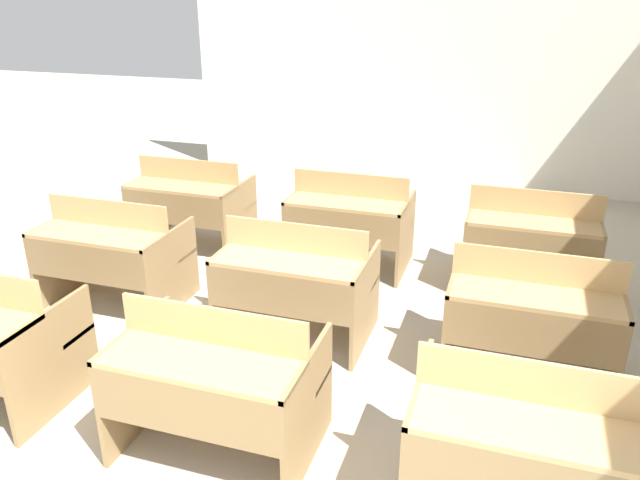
{
  "coord_description": "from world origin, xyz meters",
  "views": [
    {
      "loc": [
        1.27,
        -1.19,
        2.44
      ],
      "look_at": [
        -0.01,
        2.77,
        0.74
      ],
      "focal_mm": 35.0,
      "sensor_mm": 36.0,
      "label": 1
    }
  ],
  "objects_px": {
    "bench_front_center": "(216,380)",
    "bench_second_center": "(295,280)",
    "bench_third_center": "(350,220)",
    "bench_third_right": "(531,240)",
    "bench_second_right": "(532,315)",
    "bench_third_left": "(190,203)",
    "bench_front_right": "(526,443)",
    "bench_second_left": "(112,252)"
  },
  "relations": [
    {
      "from": "bench_second_left",
      "to": "bench_third_right",
      "type": "xyz_separation_m",
      "value": [
        3.21,
        1.32,
        0.0
      ]
    },
    {
      "from": "bench_second_left",
      "to": "bench_front_right",
      "type": "bearing_deg",
      "value": -22.55
    },
    {
      "from": "bench_front_right",
      "to": "bench_third_left",
      "type": "height_order",
      "value": "same"
    },
    {
      "from": "bench_front_center",
      "to": "bench_third_center",
      "type": "height_order",
      "value": "same"
    },
    {
      "from": "bench_front_right",
      "to": "bench_third_center",
      "type": "height_order",
      "value": "same"
    },
    {
      "from": "bench_second_left",
      "to": "bench_second_center",
      "type": "relative_size",
      "value": 1.0
    },
    {
      "from": "bench_second_left",
      "to": "bench_second_right",
      "type": "xyz_separation_m",
      "value": [
        3.23,
        -0.03,
        0.0
      ]
    },
    {
      "from": "bench_front_center",
      "to": "bench_front_right",
      "type": "height_order",
      "value": "same"
    },
    {
      "from": "bench_front_center",
      "to": "bench_second_center",
      "type": "height_order",
      "value": "same"
    },
    {
      "from": "bench_front_center",
      "to": "bench_second_center",
      "type": "relative_size",
      "value": 1.0
    },
    {
      "from": "bench_second_center",
      "to": "bench_third_left",
      "type": "relative_size",
      "value": 1.0
    },
    {
      "from": "bench_front_right",
      "to": "bench_second_left",
      "type": "relative_size",
      "value": 1.0
    },
    {
      "from": "bench_second_center",
      "to": "bench_third_left",
      "type": "xyz_separation_m",
      "value": [
        -1.6,
        1.34,
        0.0
      ]
    },
    {
      "from": "bench_second_right",
      "to": "bench_second_left",
      "type": "bearing_deg",
      "value": 179.39
    },
    {
      "from": "bench_second_right",
      "to": "bench_third_left",
      "type": "distance_m",
      "value": 3.51
    },
    {
      "from": "bench_third_right",
      "to": "bench_second_center",
      "type": "bearing_deg",
      "value": -140.31
    },
    {
      "from": "bench_front_center",
      "to": "bench_third_right",
      "type": "height_order",
      "value": "same"
    },
    {
      "from": "bench_second_left",
      "to": "bench_second_right",
      "type": "distance_m",
      "value": 3.23
    },
    {
      "from": "bench_second_right",
      "to": "bench_third_center",
      "type": "relative_size",
      "value": 1.0
    },
    {
      "from": "bench_third_right",
      "to": "bench_front_center",
      "type": "bearing_deg",
      "value": -121.25
    },
    {
      "from": "bench_front_right",
      "to": "bench_front_center",
      "type": "bearing_deg",
      "value": 179.86
    },
    {
      "from": "bench_front_center",
      "to": "bench_second_right",
      "type": "relative_size",
      "value": 1.0
    },
    {
      "from": "bench_second_left",
      "to": "bench_third_right",
      "type": "height_order",
      "value": "same"
    },
    {
      "from": "bench_third_center",
      "to": "bench_third_right",
      "type": "xyz_separation_m",
      "value": [
        1.59,
        -0.0,
        0.0
      ]
    },
    {
      "from": "bench_front_center",
      "to": "bench_third_right",
      "type": "bearing_deg",
      "value": 58.75
    },
    {
      "from": "bench_second_left",
      "to": "bench_second_center",
      "type": "height_order",
      "value": "same"
    },
    {
      "from": "bench_front_right",
      "to": "bench_second_right",
      "type": "xyz_separation_m",
      "value": [
        0.01,
        1.3,
        0.0
      ]
    },
    {
      "from": "bench_front_center",
      "to": "bench_second_left",
      "type": "bearing_deg",
      "value": 140.28
    },
    {
      "from": "bench_second_right",
      "to": "bench_third_center",
      "type": "xyz_separation_m",
      "value": [
        -1.61,
        1.36,
        0.0
      ]
    },
    {
      "from": "bench_second_left",
      "to": "bench_third_center",
      "type": "distance_m",
      "value": 2.09
    },
    {
      "from": "bench_front_center",
      "to": "bench_front_right",
      "type": "distance_m",
      "value": 1.62
    },
    {
      "from": "bench_front_right",
      "to": "bench_second_center",
      "type": "bearing_deg",
      "value": 141.28
    },
    {
      "from": "bench_front_center",
      "to": "bench_third_right",
      "type": "xyz_separation_m",
      "value": [
        1.61,
        2.65,
        0.0
      ]
    },
    {
      "from": "bench_third_right",
      "to": "bench_third_left",
      "type": "bearing_deg",
      "value": -179.8
    },
    {
      "from": "bench_second_left",
      "to": "bench_third_center",
      "type": "relative_size",
      "value": 1.0
    },
    {
      "from": "bench_third_center",
      "to": "bench_third_right",
      "type": "distance_m",
      "value": 1.59
    },
    {
      "from": "bench_second_right",
      "to": "bench_front_center",
      "type": "bearing_deg",
      "value": -141.45
    },
    {
      "from": "bench_front_center",
      "to": "bench_third_center",
      "type": "xyz_separation_m",
      "value": [
        0.02,
        2.66,
        0.0
      ]
    },
    {
      "from": "bench_third_center",
      "to": "bench_third_right",
      "type": "height_order",
      "value": "same"
    },
    {
      "from": "bench_third_right",
      "to": "bench_third_center",
      "type": "bearing_deg",
      "value": 179.86
    },
    {
      "from": "bench_second_right",
      "to": "bench_third_left",
      "type": "xyz_separation_m",
      "value": [
        -3.25,
        1.34,
        0.0
      ]
    },
    {
      "from": "bench_third_left",
      "to": "bench_third_center",
      "type": "height_order",
      "value": "same"
    }
  ]
}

